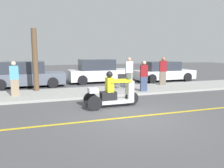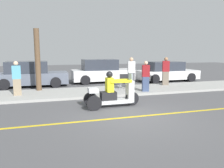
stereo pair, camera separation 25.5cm
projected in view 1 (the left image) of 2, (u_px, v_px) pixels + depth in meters
ground_plane at (135, 117)px, 7.39m from camera, size 60.00×60.00×0.00m
lane_stripe at (126, 117)px, 7.29m from camera, size 24.00×0.12×0.01m
sidewalk_strip at (100, 91)px, 11.70m from camera, size 28.00×2.80×0.12m
motorcycle_trike at (112, 94)px, 8.64m from camera, size 2.21×0.82×1.43m
spectator_mid_group at (163, 72)px, 13.58m from camera, size 0.47×0.37×1.72m
spectator_with_child at (144, 77)px, 11.38m from camera, size 0.42×0.30×1.59m
spectator_far_back at (14, 79)px, 10.16m from camera, size 0.41×0.27×1.62m
spectator_by_tree at (129, 73)px, 12.78m from camera, size 0.44×0.30×1.73m
folding_chair_curbside at (122, 80)px, 12.12m from camera, size 0.53×0.53×0.82m
parked_car_lot_right at (27, 75)px, 13.53m from camera, size 4.43×2.02×1.58m
parked_car_lot_center at (163, 72)px, 16.31m from camera, size 4.50×1.96×1.45m
parked_car_lot_left at (99, 72)px, 15.52m from camera, size 4.31×2.01×1.64m
tree_trunk at (35, 60)px, 11.40m from camera, size 0.28×0.28×3.25m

